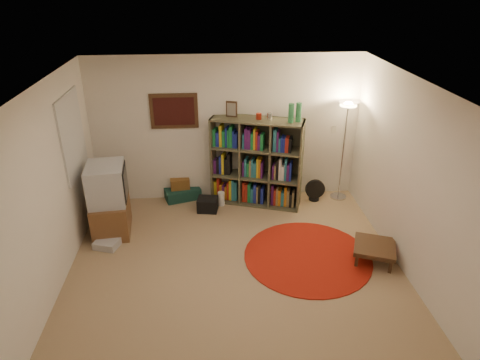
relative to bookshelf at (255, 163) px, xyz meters
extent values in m
cube|color=#967958|center=(-0.47, -1.97, -0.74)|extent=(4.50, 4.50, 0.02)
cube|color=white|center=(-0.47, -1.97, 1.78)|extent=(4.50, 4.50, 0.02)
cube|color=silver|center=(-0.47, 0.29, 0.52)|extent=(4.50, 0.02, 2.50)
cube|color=silver|center=(-0.47, -4.23, 0.52)|extent=(4.50, 0.02, 2.50)
cube|color=silver|center=(-2.73, -1.97, 0.52)|extent=(0.02, 4.50, 2.50)
cube|color=silver|center=(1.79, -1.97, 0.52)|extent=(0.02, 4.50, 2.50)
cube|color=#351F12|center=(-1.32, 0.26, 0.87)|extent=(0.78, 0.04, 0.58)
cube|color=#43100D|center=(-1.32, 0.24, 0.87)|extent=(0.66, 0.01, 0.46)
cube|color=white|center=(-2.71, -0.67, 0.82)|extent=(0.03, 1.00, 1.20)
cube|color=beige|center=(1.38, 0.27, 0.47)|extent=(0.08, 0.01, 0.12)
cube|color=#494731|center=(0.02, -0.02, -0.72)|extent=(1.57, 0.89, 0.03)
cube|color=#494731|center=(0.02, -0.02, 0.77)|extent=(1.57, 0.89, 0.03)
cube|color=#494731|center=(-0.69, 0.22, 0.02)|extent=(0.17, 0.42, 1.52)
cube|color=#494731|center=(0.72, -0.25, 0.02)|extent=(0.17, 0.42, 1.52)
cube|color=#494731|center=(0.08, 0.18, 0.02)|extent=(1.45, 0.50, 1.52)
cube|color=#494731|center=(-0.22, 0.06, 0.02)|extent=(0.16, 0.40, 1.45)
cube|color=#494731|center=(0.26, -0.10, 0.02)|extent=(0.16, 0.40, 1.45)
cube|color=#494731|center=(0.02, -0.02, -0.23)|extent=(1.51, 0.85, 0.03)
cube|color=#494731|center=(0.02, -0.02, 0.28)|extent=(1.51, 0.85, 0.03)
cube|color=gold|center=(-0.66, 0.16, -0.53)|extent=(0.10, 0.18, 0.33)
cube|color=#9F2316|center=(-0.62, 0.15, -0.50)|extent=(0.09, 0.18, 0.39)
cube|color=#B66916|center=(-0.57, 0.13, -0.56)|extent=(0.10, 0.18, 0.26)
cube|color=#4A165B|center=(-0.53, 0.12, -0.56)|extent=(0.09, 0.18, 0.26)
cube|color=#B66916|center=(-0.49, 0.11, -0.58)|extent=(0.09, 0.18, 0.24)
cube|color=#9F2316|center=(-0.45, 0.09, -0.53)|extent=(0.09, 0.18, 0.32)
cube|color=gold|center=(-0.41, 0.08, -0.51)|extent=(0.09, 0.18, 0.38)
cube|color=#226A7D|center=(-0.36, 0.06, -0.50)|extent=(0.10, 0.18, 0.39)
cube|color=#226A7D|center=(-0.32, 0.05, -0.52)|extent=(0.10, 0.18, 0.35)
cube|color=#4A165B|center=(-0.66, 0.16, -0.09)|extent=(0.10, 0.18, 0.24)
cube|color=black|center=(-0.61, 0.15, -0.07)|extent=(0.10, 0.18, 0.27)
cube|color=navy|center=(-0.57, 0.13, -0.05)|extent=(0.09, 0.18, 0.31)
cube|color=gold|center=(-0.53, 0.12, -0.03)|extent=(0.09, 0.18, 0.36)
cube|color=black|center=(-0.48, 0.10, -0.07)|extent=(0.10, 0.18, 0.28)
cube|color=black|center=(-0.43, 0.09, -0.02)|extent=(0.10, 0.18, 0.38)
cube|color=#167235|center=(-0.66, 0.16, 0.43)|extent=(0.10, 0.18, 0.30)
cube|color=navy|center=(-0.61, 0.15, 0.41)|extent=(0.11, 0.18, 0.25)
cube|color=gold|center=(-0.56, 0.13, 0.47)|extent=(0.10, 0.18, 0.38)
cube|color=#167235|center=(-0.51, 0.11, 0.42)|extent=(0.10, 0.18, 0.29)
cube|color=navy|center=(-0.47, 0.10, 0.45)|extent=(0.08, 0.17, 0.34)
cube|color=#167235|center=(-0.43, 0.09, 0.44)|extent=(0.08, 0.17, 0.31)
cube|color=#167235|center=(-0.39, 0.07, 0.47)|extent=(0.10, 0.18, 0.37)
cube|color=navy|center=(-0.35, 0.06, 0.43)|extent=(0.08, 0.17, 0.30)
cube|color=navy|center=(-0.31, 0.05, 0.41)|extent=(0.10, 0.18, 0.25)
cube|color=#9F2316|center=(-0.18, 0.01, -0.51)|extent=(0.10, 0.18, 0.37)
cube|color=#9F2316|center=(-0.14, -0.01, -0.53)|extent=(0.10, 0.18, 0.34)
cube|color=#167235|center=(-0.09, -0.03, -0.52)|extent=(0.10, 0.18, 0.35)
cube|color=#226A7D|center=(-0.04, -0.04, -0.57)|extent=(0.10, 0.18, 0.26)
cube|color=navy|center=(0.01, -0.06, -0.52)|extent=(0.10, 0.18, 0.35)
cube|color=olive|center=(0.05, -0.07, -0.54)|extent=(0.08, 0.17, 0.31)
cube|color=black|center=(0.08, -0.08, -0.52)|extent=(0.09, 0.18, 0.35)
cube|color=navy|center=(0.13, -0.10, -0.55)|extent=(0.10, 0.18, 0.29)
cube|color=#4A165B|center=(-0.19, 0.01, -0.08)|extent=(0.08, 0.17, 0.26)
cube|color=#226A7D|center=(-0.15, 0.00, -0.05)|extent=(0.09, 0.18, 0.32)
cube|color=#167235|center=(-0.12, -0.02, -0.09)|extent=(0.09, 0.18, 0.24)
cube|color=olive|center=(-0.08, -0.03, -0.06)|extent=(0.08, 0.17, 0.29)
cube|color=#226A7D|center=(-0.05, -0.04, -0.05)|extent=(0.08, 0.17, 0.32)
cube|color=#226A7D|center=(0.00, -0.05, -0.08)|extent=(0.11, 0.18, 0.26)
cube|color=gold|center=(0.04, -0.07, -0.04)|extent=(0.08, 0.17, 0.34)
cube|color=#B66916|center=(0.07, -0.08, -0.04)|extent=(0.09, 0.18, 0.34)
cube|color=#4A165B|center=(0.11, -0.09, -0.07)|extent=(0.08, 0.17, 0.28)
cube|color=#226A7D|center=(-0.19, 0.01, 0.41)|extent=(0.08, 0.17, 0.26)
cube|color=#4A165B|center=(-0.15, -0.01, 0.46)|extent=(0.10, 0.18, 0.36)
cube|color=#4A165B|center=(-0.10, -0.02, 0.45)|extent=(0.10, 0.18, 0.34)
cube|color=#167235|center=(-0.05, -0.04, 0.42)|extent=(0.09, 0.18, 0.28)
cube|color=gold|center=(-0.02, -0.05, 0.47)|extent=(0.08, 0.17, 0.37)
cube|color=#9F2316|center=(0.02, -0.06, 0.45)|extent=(0.09, 0.18, 0.33)
cube|color=#4A165B|center=(0.06, -0.07, 0.41)|extent=(0.09, 0.18, 0.26)
cube|color=#167235|center=(0.10, -0.09, 0.42)|extent=(0.10, 0.18, 0.28)
cube|color=#4A165B|center=(0.29, -0.15, -0.51)|extent=(0.09, 0.18, 0.37)
cube|color=#9F2316|center=(0.33, -0.17, -0.55)|extent=(0.09, 0.18, 0.29)
cube|color=olive|center=(0.37, -0.18, -0.53)|extent=(0.08, 0.17, 0.33)
cube|color=#B66916|center=(0.41, -0.19, -0.55)|extent=(0.10, 0.18, 0.29)
cube|color=#226A7D|center=(0.46, -0.21, -0.57)|extent=(0.10, 0.18, 0.26)
cube|color=#B66916|center=(0.51, -0.22, -0.52)|extent=(0.09, 0.18, 0.36)
cube|color=olive|center=(0.55, -0.24, -0.54)|extent=(0.09, 0.18, 0.30)
cube|color=black|center=(0.59, -0.25, -0.58)|extent=(0.09, 0.18, 0.24)
cube|color=olive|center=(0.63, -0.26, -0.56)|extent=(0.09, 0.18, 0.28)
cube|color=#4A165B|center=(0.29, -0.15, -0.08)|extent=(0.08, 0.17, 0.25)
cube|color=olive|center=(0.32, -0.16, -0.08)|extent=(0.08, 0.17, 0.25)
cube|color=black|center=(0.36, -0.17, -0.03)|extent=(0.09, 0.18, 0.35)
cube|color=silver|center=(0.40, -0.19, -0.02)|extent=(0.09, 0.18, 0.37)
cube|color=silver|center=(0.45, -0.20, -0.08)|extent=(0.10, 0.18, 0.25)
cube|color=#226A7D|center=(0.49, -0.22, -0.01)|extent=(0.09, 0.18, 0.39)
cube|color=#4A165B|center=(0.53, -0.23, -0.07)|extent=(0.09, 0.18, 0.28)
cube|color=navy|center=(0.56, -0.24, -0.05)|extent=(0.09, 0.17, 0.32)
cube|color=#226A7D|center=(0.30, -0.15, 0.47)|extent=(0.10, 0.18, 0.38)
cube|color=#4A165B|center=(0.34, -0.17, 0.45)|extent=(0.08, 0.17, 0.35)
cube|color=#226A7D|center=(0.38, -0.18, 0.40)|extent=(0.08, 0.17, 0.24)
cube|color=navy|center=(0.41, -0.19, 0.41)|extent=(0.08, 0.17, 0.26)
cube|color=navy|center=(0.44, -0.20, 0.41)|extent=(0.08, 0.17, 0.25)
cube|color=#9F2316|center=(0.49, -0.22, 0.41)|extent=(0.11, 0.18, 0.26)
cube|color=black|center=(0.54, -0.23, 0.41)|extent=(0.09, 0.18, 0.25)
cube|color=#351F12|center=(-0.39, 0.14, 0.91)|extent=(0.18, 0.08, 0.26)
cube|color=gray|center=(-0.39, 0.13, 0.91)|extent=(0.14, 0.05, 0.21)
cylinder|color=maroon|center=(0.04, -0.02, 0.83)|extent=(0.11, 0.11, 0.10)
cylinder|color=silver|center=(0.20, -0.08, 0.84)|extent=(0.10, 0.10, 0.12)
cylinder|color=#33854C|center=(0.52, -0.23, 0.93)|extent=(0.11, 0.11, 0.30)
cylinder|color=#33854C|center=(0.64, -0.19, 0.93)|extent=(0.11, 0.11, 0.30)
cylinder|color=silver|center=(1.51, 0.04, -0.72)|extent=(0.31, 0.31, 0.03)
cylinder|color=silver|center=(1.51, 0.04, 0.11)|extent=(0.03, 0.03, 1.63)
cone|color=silver|center=(1.51, 0.04, 0.96)|extent=(0.38, 0.38, 0.13)
cylinder|color=#FFD88C|center=(1.51, 0.04, 0.96)|extent=(0.30, 0.30, 0.02)
cylinder|color=black|center=(1.05, -0.02, -0.72)|extent=(0.19, 0.19, 0.03)
cylinder|color=black|center=(1.05, -0.02, -0.63)|extent=(0.04, 0.04, 0.14)
cylinder|color=black|center=(1.06, -0.04, -0.51)|extent=(0.34, 0.08, 0.34)
cube|color=brown|center=(-2.31, -0.77, -0.47)|extent=(0.60, 0.81, 0.53)
cube|color=#B9B9BE|center=(-2.31, -0.77, 0.09)|extent=(0.59, 0.69, 0.58)
cube|color=black|center=(-2.04, -0.74, 0.09)|extent=(0.07, 0.55, 0.49)
cube|color=black|center=(-2.03, -0.74, 0.09)|extent=(0.06, 0.49, 0.43)
cube|color=#B9B9BE|center=(-2.31, -1.20, -0.68)|extent=(0.40, 0.37, 0.11)
cube|color=#12332C|center=(-1.27, 0.25, -0.64)|extent=(0.69, 0.55, 0.20)
cube|color=brown|center=(-1.31, 0.26, -0.44)|extent=(0.36, 0.28, 0.19)
cube|color=black|center=(-0.83, -0.25, -0.62)|extent=(0.37, 0.33, 0.23)
cylinder|color=silver|center=(-0.59, -0.08, -0.61)|extent=(0.13, 0.13, 0.24)
cylinder|color=maroon|center=(0.57, -1.68, -0.73)|extent=(1.80, 1.80, 0.02)
cube|color=#351F12|center=(1.46, -1.83, -0.51)|extent=(0.71, 0.71, 0.07)
cube|color=#351F12|center=(1.18, -1.96, -0.64)|extent=(0.06, 0.06, 0.20)
cube|color=#351F12|center=(1.59, -2.12, -0.64)|extent=(0.06, 0.06, 0.20)
cube|color=#351F12|center=(1.34, -1.55, -0.64)|extent=(0.06, 0.06, 0.20)
cube|color=#351F12|center=(1.75, -1.71, -0.64)|extent=(0.06, 0.06, 0.20)
camera|label=1|loc=(-0.79, -6.57, 2.90)|focal=32.00mm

